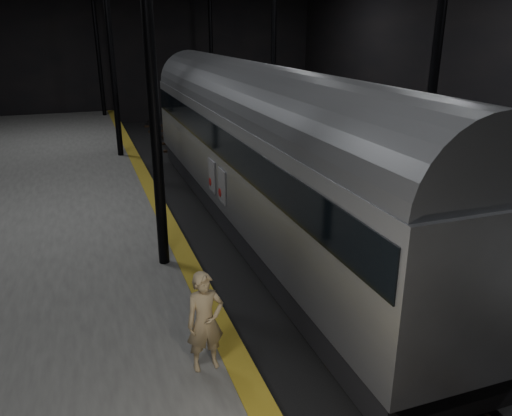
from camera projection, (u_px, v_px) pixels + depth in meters
name	position (u px, v px, depth m)	size (l,w,h in m)	color
ground	(254.00, 225.00, 17.73)	(44.00, 44.00, 0.00)	black
platform_left	(22.00, 240.00, 15.21)	(9.00, 43.80, 1.00)	#4D4D4A
platform_right	(431.00, 190.00, 19.91)	(9.00, 43.80, 1.00)	#4D4D4A
tactile_strip	(161.00, 209.00, 16.37)	(0.50, 43.80, 0.01)	olive
track	(254.00, 223.00, 17.71)	(2.40, 43.00, 0.24)	#3F3328
train	(257.00, 142.00, 16.41)	(3.05, 20.39, 5.45)	gray
woman	(205.00, 322.00, 8.44)	(0.66, 0.44, 1.82)	tan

